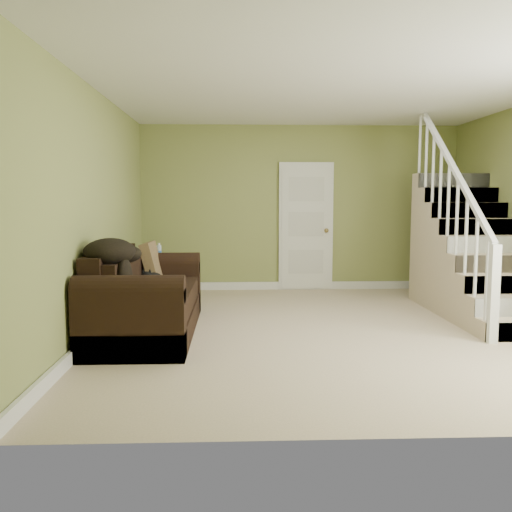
{
  "coord_description": "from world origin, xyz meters",
  "views": [
    {
      "loc": [
        -1.03,
        -5.85,
        1.44
      ],
      "look_at": [
        -0.79,
        0.23,
        0.8
      ],
      "focal_mm": 38.0,
      "sensor_mm": 36.0,
      "label": 1
    }
  ],
  "objects": [
    {
      "name": "door",
      "position": [
        0.1,
        2.71,
        1.01
      ],
      "size": [
        0.86,
        0.12,
        2.02
      ],
      "color": "white",
      "rests_on": "floor"
    },
    {
      "name": "side_table",
      "position": [
        -2.17,
        1.8,
        0.3
      ],
      "size": [
        0.52,
        0.52,
        0.83
      ],
      "rotation": [
        0.0,
        0.0,
        -0.05
      ],
      "color": "black",
      "rests_on": "floor"
    },
    {
      "name": "staircase",
      "position": [
        1.99,
        0.97,
        0.64
      ],
      "size": [
        1.0,
        2.51,
        2.82
      ],
      "color": "tan",
      "rests_on": "floor"
    },
    {
      "name": "ceiling",
      "position": [
        0.0,
        0.0,
        2.6
      ],
      "size": [
        5.0,
        5.5,
        0.01
      ],
      "primitive_type": "cube",
      "color": "white",
      "rests_on": "wall_back"
    },
    {
      "name": "baseboard_back",
      "position": [
        0.0,
        2.72,
        0.06
      ],
      "size": [
        5.0,
        0.04,
        0.12
      ],
      "primitive_type": "cube",
      "color": "white",
      "rests_on": "floor"
    },
    {
      "name": "throw_pillow",
      "position": [
        -2.04,
        0.7,
        0.69
      ],
      "size": [
        0.24,
        0.49,
        0.49
      ],
      "primitive_type": "cube",
      "rotation": [
        0.0,
        -0.24,
        -0.03
      ],
      "color": "#482E1C",
      "rests_on": "sofa"
    },
    {
      "name": "wall_left",
      "position": [
        -2.5,
        0.0,
        1.3
      ],
      "size": [
        0.04,
        5.5,
        2.6
      ],
      "primitive_type": "cube",
      "color": "#89934F",
      "rests_on": "floor"
    },
    {
      "name": "sofa",
      "position": [
        -2.02,
        -0.06,
        0.34
      ],
      "size": [
        0.99,
        2.29,
        0.9
      ],
      "color": "black",
      "rests_on": "floor"
    },
    {
      "name": "floor",
      "position": [
        0.0,
        0.0,
        0.0
      ],
      "size": [
        5.0,
        5.5,
        0.01
      ],
      "primitive_type": "cube",
      "color": "tan",
      "rests_on": "ground"
    },
    {
      "name": "cat",
      "position": [
        -1.89,
        -0.21,
        0.59
      ],
      "size": [
        0.27,
        0.53,
        0.25
      ],
      "rotation": [
        0.0,
        0.0,
        -0.22
      ],
      "color": "black",
      "rests_on": "sofa"
    },
    {
      "name": "baseboard_left",
      "position": [
        -2.47,
        0.0,
        0.06
      ],
      "size": [
        0.04,
        5.5,
        0.12
      ],
      "primitive_type": "cube",
      "color": "white",
      "rests_on": "floor"
    },
    {
      "name": "wall_back",
      "position": [
        0.0,
        2.75,
        1.3
      ],
      "size": [
        5.0,
        0.04,
        2.6
      ],
      "primitive_type": "cube",
      "color": "#89934F",
      "rests_on": "floor"
    },
    {
      "name": "throw_blanket",
      "position": [
        -2.25,
        -0.58,
        0.94
      ],
      "size": [
        0.57,
        0.7,
        0.26
      ],
      "primitive_type": "ellipsoid",
      "rotation": [
        0.0,
        0.0,
        -0.14
      ],
      "color": "black",
      "rests_on": "sofa"
    },
    {
      "name": "banana",
      "position": [
        -1.85,
        -0.65,
        0.52
      ],
      "size": [
        0.06,
        0.2,
        0.05
      ],
      "primitive_type": "ellipsoid",
      "rotation": [
        0.0,
        0.0,
        0.05
      ],
      "color": "gold",
      "rests_on": "sofa"
    },
    {
      "name": "wall_front",
      "position": [
        0.0,
        -2.75,
        1.3
      ],
      "size": [
        5.0,
        0.04,
        2.6
      ],
      "primitive_type": "cube",
      "color": "#89934F",
      "rests_on": "floor"
    }
  ]
}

